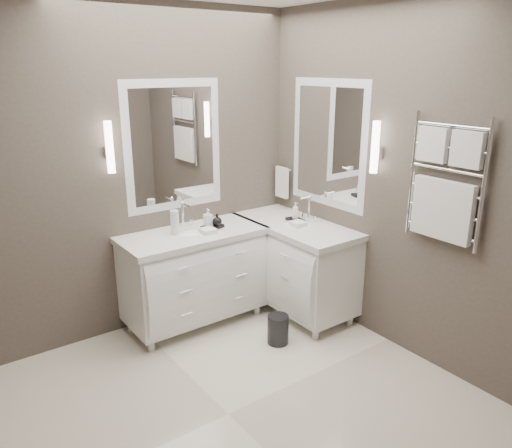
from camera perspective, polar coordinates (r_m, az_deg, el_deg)
floor at (r=3.54m, az=-3.17°, el=-20.93°), size 3.20×3.00×0.01m
wall_back at (r=4.21m, az=-14.82°, el=5.40°), size 3.20×0.01×2.70m
wall_front at (r=1.90m, az=22.12°, el=-10.48°), size 3.20×0.01×2.70m
wall_right at (r=3.96m, az=16.36°, el=4.54°), size 0.01×3.00×2.70m
vanity_back at (r=4.40m, az=-7.11°, el=-5.42°), size 1.24×0.59×0.97m
vanity_right at (r=4.62m, az=4.44°, el=-4.20°), size 0.59×1.24×0.97m
mirror_back at (r=4.33m, az=-9.37°, el=8.80°), size 0.90×0.02×1.10m
mirror_right at (r=4.44m, az=8.23°, el=9.06°), size 0.02×0.90×1.10m
sconce_back at (r=4.04m, az=-16.38°, el=8.30°), size 0.06×0.06×0.40m
sconce_right at (r=3.99m, az=13.45°, el=8.42°), size 0.06×0.06×0.40m
towel_bar_corner at (r=4.89m, az=2.99°, el=4.85°), size 0.03×0.22×0.30m
towel_ladder at (r=3.69m, az=20.77°, el=3.82°), size 0.06×0.58×0.90m
waste_bin at (r=4.21m, az=2.53°, el=-11.93°), size 0.21×0.21×0.25m
amenity_tray_back at (r=4.35m, az=-5.00°, el=-0.31°), size 0.20×0.17×0.03m
amenity_tray_right at (r=4.54m, az=4.50°, el=0.47°), size 0.14×0.18×0.02m
water_bottle at (r=4.20m, az=-9.26°, el=0.16°), size 0.09×0.09×0.21m
soap_bottle_a at (r=4.33m, az=-5.50°, el=0.77°), size 0.07×0.07×0.15m
soap_bottle_b at (r=4.32m, az=-4.47°, el=0.50°), size 0.10×0.10×0.11m
soap_bottle_c at (r=4.52m, az=4.52°, el=1.52°), size 0.06×0.06×0.15m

